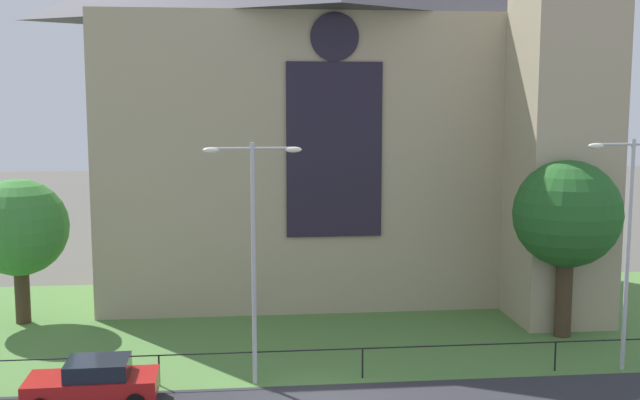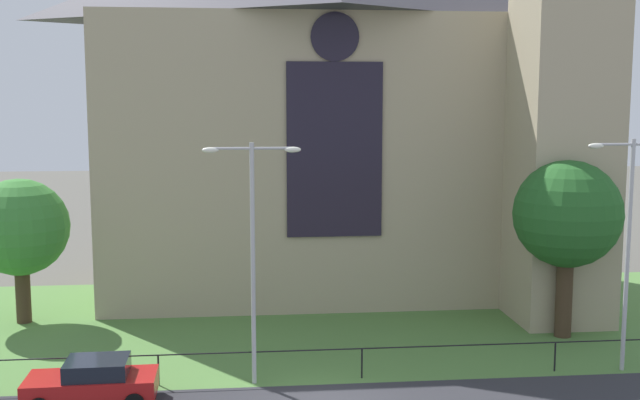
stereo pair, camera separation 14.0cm
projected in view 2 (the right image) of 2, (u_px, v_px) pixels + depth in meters
The scene contains 9 objects.
ground at pixel (302, 320), 34.58m from camera, with size 160.00×160.00×0.00m, color #56544C.
grass_verge at pixel (305, 334), 32.61m from camera, with size 120.00×20.00×0.01m, color #517F3D.
church_building at pixel (337, 95), 39.82m from camera, with size 23.20×16.20×26.00m.
iron_railing at pixel (362, 352), 27.22m from camera, with size 28.88×0.07×1.13m.
tree_left_far at pixel (20, 228), 33.76m from camera, with size 4.33×4.33×6.53m.
tree_right_near at pixel (567, 215), 31.59m from camera, with size 4.49×4.49×7.51m.
streetlamp_near at pixel (253, 233), 26.18m from camera, with size 3.37×0.26×8.51m.
streetlamp_far at pixel (629, 226), 27.51m from camera, with size 3.37×0.26×8.58m.
parked_car_red at pixel (93, 382), 24.91m from camera, with size 4.24×2.10×1.51m.
Camera 2 is at (-2.50, -23.52, 9.84)m, focal length 42.63 mm.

